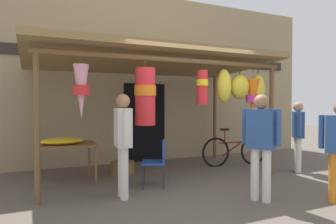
{
  "coord_description": "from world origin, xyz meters",
  "views": [
    {
      "loc": [
        -2.6,
        -4.71,
        1.49
      ],
      "look_at": [
        0.11,
        1.21,
        1.3
      ],
      "focal_mm": 32.03,
      "sensor_mm": 36.0,
      "label": 1
    }
  ],
  "objects_px": {
    "folding_chair": "(158,159)",
    "wicker_basket_spare": "(123,168)",
    "parked_bicycle": "(235,151)",
    "shopper_by_bananas": "(261,138)",
    "display_table": "(66,148)",
    "flower_heap_on_table": "(63,141)",
    "customer_foreground": "(123,137)",
    "passerby_at_right": "(298,131)"
  },
  "relations": [
    {
      "from": "wicker_basket_spare",
      "to": "display_table",
      "type": "bearing_deg",
      "value": -173.51
    },
    {
      "from": "passerby_at_right",
      "to": "wicker_basket_spare",
      "type": "bearing_deg",
      "value": 158.61
    },
    {
      "from": "folding_chair",
      "to": "customer_foreground",
      "type": "height_order",
      "value": "customer_foreground"
    },
    {
      "from": "flower_heap_on_table",
      "to": "shopper_by_bananas",
      "type": "height_order",
      "value": "shopper_by_bananas"
    },
    {
      "from": "shopper_by_bananas",
      "to": "flower_heap_on_table",
      "type": "bearing_deg",
      "value": 137.22
    },
    {
      "from": "display_table",
      "to": "parked_bicycle",
      "type": "bearing_deg",
      "value": -1.31
    },
    {
      "from": "flower_heap_on_table",
      "to": "folding_chair",
      "type": "height_order",
      "value": "folding_chair"
    },
    {
      "from": "shopper_by_bananas",
      "to": "passerby_at_right",
      "type": "bearing_deg",
      "value": 29.62
    },
    {
      "from": "flower_heap_on_table",
      "to": "customer_foreground",
      "type": "bearing_deg",
      "value": -61.21
    },
    {
      "from": "flower_heap_on_table",
      "to": "wicker_basket_spare",
      "type": "xyz_separation_m",
      "value": [
        1.21,
        0.14,
        -0.65
      ]
    },
    {
      "from": "folding_chair",
      "to": "parked_bicycle",
      "type": "distance_m",
      "value": 2.64
    },
    {
      "from": "folding_chair",
      "to": "wicker_basket_spare",
      "type": "bearing_deg",
      "value": 103.83
    },
    {
      "from": "folding_chair",
      "to": "customer_foreground",
      "type": "relative_size",
      "value": 0.51
    },
    {
      "from": "shopper_by_bananas",
      "to": "passerby_at_right",
      "type": "height_order",
      "value": "shopper_by_bananas"
    },
    {
      "from": "customer_foreground",
      "to": "parked_bicycle",
      "type": "bearing_deg",
      "value": 22.77
    },
    {
      "from": "folding_chair",
      "to": "wicker_basket_spare",
      "type": "height_order",
      "value": "folding_chair"
    },
    {
      "from": "wicker_basket_spare",
      "to": "passerby_at_right",
      "type": "relative_size",
      "value": 0.32
    },
    {
      "from": "parked_bicycle",
      "to": "customer_foreground",
      "type": "relative_size",
      "value": 1.07
    },
    {
      "from": "shopper_by_bananas",
      "to": "passerby_at_right",
      "type": "xyz_separation_m",
      "value": [
        2.11,
        1.2,
        -0.07
      ]
    },
    {
      "from": "parked_bicycle",
      "to": "display_table",
      "type": "bearing_deg",
      "value": 178.69
    },
    {
      "from": "parked_bicycle",
      "to": "customer_foreground",
      "type": "distance_m",
      "value": 3.49
    },
    {
      "from": "customer_foreground",
      "to": "wicker_basket_spare",
      "type": "bearing_deg",
      "value": 74.33
    },
    {
      "from": "passerby_at_right",
      "to": "flower_heap_on_table",
      "type": "bearing_deg",
      "value": 165.32
    },
    {
      "from": "wicker_basket_spare",
      "to": "customer_foreground",
      "type": "height_order",
      "value": "customer_foreground"
    },
    {
      "from": "flower_heap_on_table",
      "to": "folding_chair",
      "type": "xyz_separation_m",
      "value": [
        1.51,
        -1.07,
        -0.28
      ]
    },
    {
      "from": "folding_chair",
      "to": "shopper_by_bananas",
      "type": "height_order",
      "value": "shopper_by_bananas"
    },
    {
      "from": "parked_bicycle",
      "to": "passerby_at_right",
      "type": "relative_size",
      "value": 1.15
    },
    {
      "from": "passerby_at_right",
      "to": "display_table",
      "type": "bearing_deg",
      "value": 165.04
    },
    {
      "from": "flower_heap_on_table",
      "to": "wicker_basket_spare",
      "type": "distance_m",
      "value": 1.38
    },
    {
      "from": "flower_heap_on_table",
      "to": "wicker_basket_spare",
      "type": "height_order",
      "value": "flower_heap_on_table"
    },
    {
      "from": "display_table",
      "to": "shopper_by_bananas",
      "type": "relative_size",
      "value": 0.68
    },
    {
      "from": "flower_heap_on_table",
      "to": "parked_bicycle",
      "type": "distance_m",
      "value": 3.97
    },
    {
      "from": "wicker_basket_spare",
      "to": "folding_chair",
      "type": "bearing_deg",
      "value": -76.17
    },
    {
      "from": "display_table",
      "to": "parked_bicycle",
      "type": "xyz_separation_m",
      "value": [
        3.89,
        -0.09,
        -0.29
      ]
    },
    {
      "from": "display_table",
      "to": "parked_bicycle",
      "type": "height_order",
      "value": "parked_bicycle"
    },
    {
      "from": "display_table",
      "to": "folding_chair",
      "type": "relative_size",
      "value": 1.31
    },
    {
      "from": "parked_bicycle",
      "to": "shopper_by_bananas",
      "type": "distance_m",
      "value": 2.77
    },
    {
      "from": "customer_foreground",
      "to": "folding_chair",
      "type": "bearing_deg",
      "value": 24.66
    },
    {
      "from": "shopper_by_bananas",
      "to": "folding_chair",
      "type": "bearing_deg",
      "value": 129.51
    },
    {
      "from": "parked_bicycle",
      "to": "folding_chair",
      "type": "bearing_deg",
      "value": -157.8
    },
    {
      "from": "customer_foreground",
      "to": "shopper_by_bananas",
      "type": "relative_size",
      "value": 1.01
    },
    {
      "from": "wicker_basket_spare",
      "to": "customer_foreground",
      "type": "bearing_deg",
      "value": -105.67
    }
  ]
}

